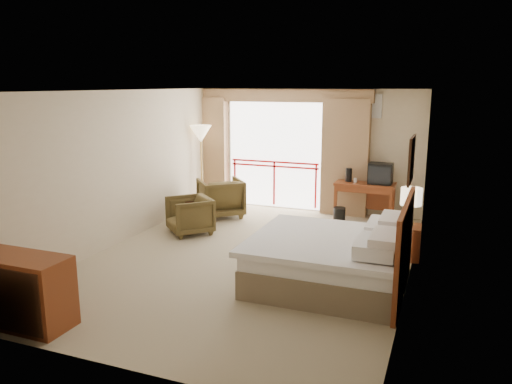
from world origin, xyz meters
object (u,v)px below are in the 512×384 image
at_px(floor_lamp, 201,137).
at_px(tv, 381,174).
at_px(table_lamp, 411,197).
at_px(desk, 365,191).
at_px(dresser, 19,290).
at_px(wastebasket, 339,215).
at_px(armchair_far, 221,216).
at_px(armchair_near, 190,233).
at_px(nightstand, 408,242).
at_px(bed, 333,259).
at_px(side_table, 188,207).

bearing_deg(floor_lamp, tv, 4.18).
relative_size(table_lamp, desk, 0.49).
xyz_separation_m(table_lamp, dresser, (-4.09, -4.10, -0.59)).
relative_size(wastebasket, armchair_far, 0.34).
distance_m(armchair_far, armchair_near, 1.36).
distance_m(table_lamp, dresser, 5.82).
bearing_deg(floor_lamp, wastebasket, -0.97).
xyz_separation_m(nightstand, table_lamp, (0.00, 0.05, 0.74)).
bearing_deg(bed, armchair_near, 154.69).
bearing_deg(floor_lamp, table_lamp, -20.65).
xyz_separation_m(bed, wastebasket, (-0.59, 3.29, -0.22)).
relative_size(tv, armchair_far, 0.53).
bearing_deg(table_lamp, dresser, -134.89).
bearing_deg(desk, dresser, -114.08).
distance_m(tv, armchair_far, 3.48).
height_order(desk, armchair_near, desk).
distance_m(bed, desk, 3.70).
xyz_separation_m(tv, dresser, (-3.33, -6.17, -0.58)).
xyz_separation_m(tv, armchair_near, (-3.24, -2.17, -1.01)).
relative_size(tv, wastebasket, 1.55).
relative_size(armchair_near, dresser, 0.61).
xyz_separation_m(bed, side_table, (-3.39, 1.93, 0.00)).
distance_m(table_lamp, tv, 2.20).
relative_size(nightstand, side_table, 0.99).
bearing_deg(wastebasket, armchair_near, -143.80).
height_order(desk, side_table, desk).
distance_m(nightstand, table_lamp, 0.74).
bearing_deg(side_table, desk, 28.53).
bearing_deg(tv, side_table, -142.81).
bearing_deg(armchair_near, dresser, -48.02).
height_order(nightstand, wastebasket, nightstand).
xyz_separation_m(wastebasket, armchair_near, (-2.50, -1.83, -0.15)).
bearing_deg(desk, floor_lamp, -172.68).
height_order(table_lamp, desk, table_lamp).
bearing_deg(tv, wastebasket, -143.77).
xyz_separation_m(armchair_near, dresser, (-0.09, -4.00, 0.43)).
height_order(bed, dresser, bed).
height_order(wastebasket, side_table, side_table).
bearing_deg(side_table, bed, -29.67).
bearing_deg(wastebasket, tv, 24.71).
xyz_separation_m(tv, side_table, (-3.54, -1.70, -0.63)).
relative_size(bed, tv, 4.47).
relative_size(table_lamp, floor_lamp, 0.32).
bearing_deg(table_lamp, armchair_near, -178.46).
height_order(nightstand, side_table, side_table).
bearing_deg(wastebasket, floor_lamp, 179.03).
relative_size(bed, floor_lamp, 1.12).
relative_size(desk, floor_lamp, 0.64).
bearing_deg(armchair_far, floor_lamp, -76.09).
xyz_separation_m(wastebasket, armchair_far, (-2.48, -0.47, -0.15)).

